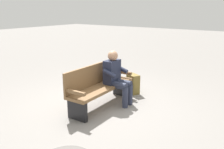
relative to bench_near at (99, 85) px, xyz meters
The scene contains 4 objects.
ground_plane 0.46m from the bench_near, 92.33° to the left, with size 40.00×40.00×0.00m, color gray.
bench_near is the anchor object (origin of this frame).
person_seated 0.42m from the bench_near, 145.79° to the left, with size 0.58×0.58×1.18m.
backpack 1.15m from the bench_near, behind, with size 0.34×0.38×0.48m.
Camera 1 is at (3.84, 3.03, 2.06)m, focal length 38.75 mm.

